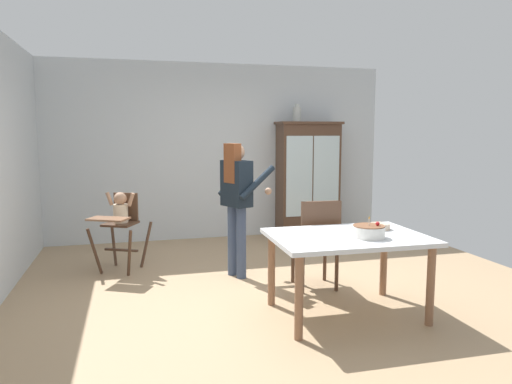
# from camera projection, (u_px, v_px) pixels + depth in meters

# --- Properties ---
(ground_plane) EXTENTS (6.24, 6.24, 0.00)m
(ground_plane) POSITION_uv_depth(u_px,v_px,m) (266.00, 289.00, 5.02)
(ground_plane) COLOR tan
(wall_back) EXTENTS (5.32, 0.06, 2.70)m
(wall_back) POSITION_uv_depth(u_px,v_px,m) (219.00, 152.00, 7.37)
(wall_back) COLOR silver
(wall_back) RESTS_ON ground_plane
(china_cabinet) EXTENTS (1.01, 0.48, 1.82)m
(china_cabinet) POSITION_uv_depth(u_px,v_px,m) (308.00, 179.00, 7.53)
(china_cabinet) COLOR #4C3323
(china_cabinet) RESTS_ON ground_plane
(ceramic_vase) EXTENTS (0.13, 0.13, 0.27)m
(ceramic_vase) POSITION_uv_depth(u_px,v_px,m) (297.00, 114.00, 7.35)
(ceramic_vase) COLOR #B2B7B2
(ceramic_vase) RESTS_ON china_cabinet
(high_chair_with_toddler) EXTENTS (0.77, 0.83, 0.95)m
(high_chair_with_toddler) POSITION_uv_depth(u_px,v_px,m) (120.00, 217.00, 5.61)
(high_chair_with_toddler) COLOR #4C3323
(high_chair_with_toddler) RESTS_ON ground_plane
(adult_person) EXTENTS (0.64, 0.63, 1.53)m
(adult_person) POSITION_uv_depth(u_px,v_px,m) (237.00, 193.00, 5.34)
(adult_person) COLOR #3D4C6B
(adult_person) RESTS_ON ground_plane
(dining_table) EXTENTS (1.38, 1.00, 0.74)m
(dining_table) POSITION_uv_depth(u_px,v_px,m) (347.00, 245.00, 4.24)
(dining_table) COLOR silver
(dining_table) RESTS_ON ground_plane
(birthday_cake) EXTENTS (0.28, 0.28, 0.19)m
(birthday_cake) POSITION_uv_depth(u_px,v_px,m) (369.00, 231.00, 4.12)
(birthday_cake) COLOR white
(birthday_cake) RESTS_ON dining_table
(serving_bowl) EXTENTS (0.18, 0.18, 0.05)m
(serving_bowl) POSITION_uv_depth(u_px,v_px,m) (381.00, 226.00, 4.47)
(serving_bowl) COLOR #C6AD93
(serving_bowl) RESTS_ON dining_table
(dining_chair_far_side) EXTENTS (0.47, 0.47, 0.96)m
(dining_chair_far_side) POSITION_uv_depth(u_px,v_px,m) (318.00, 238.00, 4.93)
(dining_chair_far_side) COLOR #4C3323
(dining_chair_far_side) RESTS_ON ground_plane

